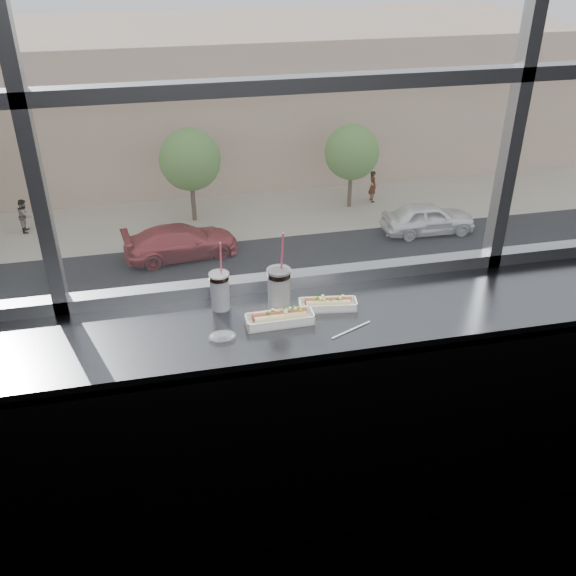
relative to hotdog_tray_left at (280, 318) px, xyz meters
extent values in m
plane|color=black|center=(0.11, 0.30, -0.58)|extent=(6.00, 0.00, 6.00)
plane|color=silver|center=(0.11, 0.32, 1.17)|extent=(6.00, 0.00, 6.00)
cube|color=#5A5C60|center=(0.11, 0.03, -0.06)|extent=(6.00, 0.55, 0.06)
cube|color=#5A5C60|center=(0.11, -0.23, -0.58)|extent=(6.00, 0.04, 1.04)
cube|color=white|center=(0.00, 0.00, -0.03)|extent=(0.28, 0.10, 0.01)
cube|color=white|center=(0.00, 0.00, -0.01)|extent=(0.28, 0.10, 0.04)
cylinder|color=#D4BE78|center=(0.00, 0.00, 0.00)|extent=(0.22, 0.05, 0.05)
cylinder|color=brown|center=(0.00, 0.00, 0.02)|extent=(0.23, 0.04, 0.03)
cube|color=white|center=(0.23, 0.07, -0.03)|extent=(0.26, 0.12, 0.01)
cube|color=white|center=(0.23, 0.07, -0.01)|extent=(0.26, 0.12, 0.03)
cylinder|color=#D4BE78|center=(0.23, 0.07, 0.00)|extent=(0.19, 0.07, 0.04)
cylinder|color=brown|center=(0.23, 0.07, 0.01)|extent=(0.20, 0.06, 0.03)
cylinder|color=white|center=(-0.22, 0.17, 0.05)|extent=(0.08, 0.08, 0.16)
cylinder|color=black|center=(-0.22, 0.17, 0.12)|extent=(0.08, 0.08, 0.02)
cylinder|color=silver|center=(-0.22, 0.17, 0.14)|extent=(0.09, 0.09, 0.01)
cylinder|color=#D3475F|center=(-0.21, 0.17, 0.21)|extent=(0.01, 0.04, 0.17)
cylinder|color=white|center=(0.02, 0.10, 0.07)|extent=(0.09, 0.09, 0.19)
cylinder|color=black|center=(0.02, 0.10, 0.15)|extent=(0.10, 0.10, 0.02)
cylinder|color=silver|center=(0.02, 0.10, 0.17)|extent=(0.10, 0.10, 0.01)
cylinder|color=#D3475F|center=(0.03, 0.09, 0.25)|extent=(0.01, 0.05, 0.20)
cylinder|color=white|center=(0.27, -0.12, -0.02)|extent=(0.19, 0.09, 0.01)
ellipsoid|color=silver|center=(-0.25, -0.06, -0.02)|extent=(0.11, 0.08, 0.03)
plane|color=#A29A84|center=(0.11, 43.80, -12.13)|extent=(120.00, 120.00, 0.00)
cube|color=black|center=(0.11, 20.30, -12.10)|extent=(80.00, 10.00, 0.06)
cube|color=#A29A84|center=(0.11, 28.30, -12.11)|extent=(80.00, 6.00, 0.04)
cube|color=tan|center=(0.11, 38.30, -8.13)|extent=(50.00, 14.00, 8.00)
imported|color=silver|center=(5.76, 16.30, -11.10)|extent=(3.01, 6.05, 1.95)
imported|color=#A6234D|center=(1.58, 16.30, -10.99)|extent=(3.30, 6.71, 2.16)
imported|color=black|center=(-5.34, 16.30, -11.00)|extent=(2.78, 6.44, 2.13)
imported|color=#B93B42|center=(0.45, 24.30, -11.08)|extent=(3.26, 6.22, 1.98)
imported|color=white|center=(12.38, 24.30, -11.04)|extent=(2.68, 6.19, 2.05)
imported|color=#66605B|center=(11.06, 28.70, -11.05)|extent=(0.69, 0.92, 2.07)
imported|color=#66605B|center=(-6.80, 28.74, -11.09)|extent=(0.66, 0.88, 1.99)
cylinder|color=#47382B|center=(1.38, 28.30, -10.99)|extent=(0.23, 0.23, 2.28)
sphere|color=#578D3A|center=(1.38, 28.30, -8.90)|extent=(3.04, 3.04, 3.04)
cylinder|color=#47382B|center=(9.64, 28.30, -11.06)|extent=(0.21, 0.21, 2.13)
sphere|color=#578D3A|center=(9.64, 28.30, -9.11)|extent=(2.84, 2.84, 2.84)
camera|label=1|loc=(-0.45, -2.18, 1.44)|focal=40.00mm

